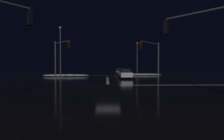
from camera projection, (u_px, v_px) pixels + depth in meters
ground at (108, 86)px, 17.11m from camera, size 120.00×120.00×0.10m
stop_line_north at (108, 80)px, 24.51m from camera, size 0.35×12.62×0.01m
centre_line_ns at (107, 76)px, 36.10m from camera, size 22.00×0.15×0.01m
crosswalk_bar_east at (179, 85)px, 17.36m from camera, size 12.62×0.40×0.01m
snow_bank_left_curb at (66, 75)px, 32.64m from camera, size 9.08×1.50×0.46m
snow_bank_right_curb at (143, 74)px, 37.59m from camera, size 8.50×1.50×0.39m
sedan_white at (125, 74)px, 27.09m from camera, size 2.02×4.33×1.57m
sedan_silver at (123, 72)px, 32.72m from camera, size 2.02×4.33×1.57m
sedan_black at (122, 72)px, 38.61m from camera, size 2.02×4.33×1.57m
sedan_red at (119, 71)px, 44.95m from camera, size 2.02×4.33×1.57m
traffic_signal_se at (204, 34)px, 10.90m from camera, size 3.65×3.65×5.91m
traffic_signal_nw at (61, 53)px, 23.45m from camera, size 2.94×2.94×5.74m
traffic_signal_ne at (151, 53)px, 23.52m from camera, size 3.70×3.70×5.64m
streetlamp_right_far at (137, 56)px, 46.28m from camera, size 0.44×0.44×8.86m
streetlamp_left_near at (60, 48)px, 29.73m from camera, size 0.44×0.44×9.23m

